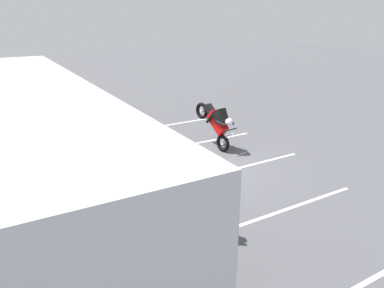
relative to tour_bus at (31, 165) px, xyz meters
name	(u,v)px	position (x,y,z in m)	size (l,w,h in m)	color
ground_plane	(193,168)	(1.70, -4.63, -1.65)	(80.00, 80.00, 0.00)	#4C4C51
tour_bus	(31,165)	(0.00, 0.00, 0.00)	(10.46, 2.79, 3.25)	silver
spectator_far_left	(200,195)	(-1.64, -2.99, -0.66)	(0.58, 0.35, 1.67)	black
spectator_left	(163,177)	(-0.67, -2.58, -0.56)	(0.57, 0.39, 1.81)	black
spectator_centre	(153,165)	(0.20, -2.72, -0.62)	(0.57, 0.32, 1.72)	#473823
spectator_right	(131,151)	(1.25, -2.53, -0.57)	(0.57, 0.31, 1.80)	black
spectator_far_right	(125,144)	(2.12, -2.64, -0.65)	(0.58, 0.36, 1.68)	black
parked_motorcycle_silver	(112,171)	(1.53, -2.06, -1.16)	(2.04, 0.67, 0.99)	black
stunt_motorcycle	(216,122)	(2.82, -6.17, -0.65)	(2.02, 0.71, 1.65)	black
bay_line_b	(298,205)	(-1.63, -5.82, -1.64)	(0.25, 3.70, 0.01)	white
bay_line_c	(237,168)	(1.01, -5.82, -1.64)	(0.30, 4.87, 0.01)	white
bay_line_d	(196,143)	(3.65, -5.82, -1.64)	(0.30, 4.75, 0.01)	white
bay_line_e	(166,125)	(6.29, -5.82, -1.64)	(0.27, 3.97, 0.01)	white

